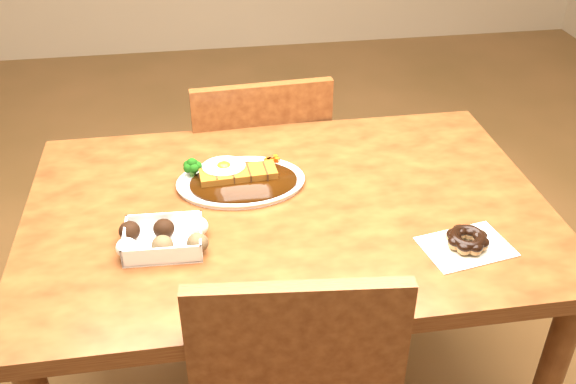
{
  "coord_description": "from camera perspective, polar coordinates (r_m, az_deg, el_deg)",
  "views": [
    {
      "loc": [
        -0.19,
        -1.21,
        1.59
      ],
      "look_at": [
        -0.01,
        -0.04,
        0.81
      ],
      "focal_mm": 40.0,
      "sensor_mm": 36.0,
      "label": 1
    }
  ],
  "objects": [
    {
      "name": "pon_de_ring",
      "position": [
        1.4,
        15.64,
        -4.15
      ],
      "size": [
        0.2,
        0.16,
        0.04
      ],
      "rotation": [
        0.0,
        0.0,
        0.18
      ],
      "color": "silver",
      "rests_on": "table"
    },
    {
      "name": "katsu_curry_plate",
      "position": [
        1.55,
        -4.42,
        1.21
      ],
      "size": [
        0.3,
        0.22,
        0.06
      ],
      "rotation": [
        0.0,
        0.0,
        -0.01
      ],
      "color": "white",
      "rests_on": "table"
    },
    {
      "name": "donut_box",
      "position": [
        1.37,
        -11.03,
        -4.01
      ],
      "size": [
        0.19,
        0.13,
        0.05
      ],
      "rotation": [
        0.0,
        0.0,
        -0.04
      ],
      "color": "white",
      "rests_on": "table"
    },
    {
      "name": "table",
      "position": [
        1.54,
        -0.0,
        -4.15
      ],
      "size": [
        1.2,
        0.8,
        0.75
      ],
      "color": "#4B200F",
      "rests_on": "ground"
    },
    {
      "name": "chair_far",
      "position": [
        2.07,
        -2.71,
        0.95
      ],
      "size": [
        0.44,
        0.44,
        0.87
      ],
      "rotation": [
        0.0,
        0.0,
        3.2
      ],
      "color": "#4B200F",
      "rests_on": "ground"
    }
  ]
}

